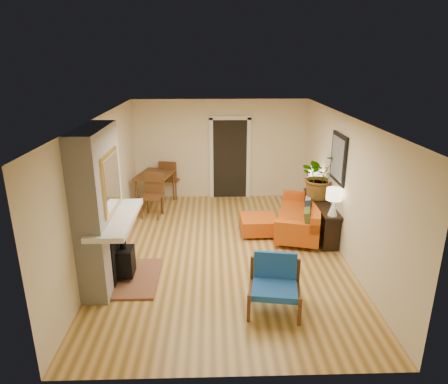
{
  "coord_description": "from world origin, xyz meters",
  "views": [
    {
      "loc": [
        -0.22,
        -7.03,
        3.59
      ],
      "look_at": [
        0.0,
        0.2,
        1.15
      ],
      "focal_mm": 32.0,
      "sensor_mm": 36.0,
      "label": 1
    }
  ],
  "objects_px": {
    "dining_table": "(158,180)",
    "houseplant": "(320,176)",
    "blue_chair": "(275,280)",
    "sofa": "(303,216)",
    "lamp_far": "(315,177)",
    "lamp_near": "(334,199)",
    "console_table": "(321,208)",
    "ottoman": "(258,224)"
  },
  "relations": [
    {
      "from": "dining_table",
      "to": "houseplant",
      "type": "distance_m",
      "value": 3.99
    },
    {
      "from": "blue_chair",
      "to": "houseplant",
      "type": "bearing_deg",
      "value": 64.14
    },
    {
      "from": "houseplant",
      "to": "dining_table",
      "type": "bearing_deg",
      "value": 156.67
    },
    {
      "from": "blue_chair",
      "to": "sofa",
      "type": "bearing_deg",
      "value": 69.25
    },
    {
      "from": "sofa",
      "to": "lamp_far",
      "type": "xyz_separation_m",
      "value": [
        0.34,
        0.56,
        0.71
      ]
    },
    {
      "from": "lamp_near",
      "to": "lamp_far",
      "type": "distance_m",
      "value": 1.45
    },
    {
      "from": "blue_chair",
      "to": "console_table",
      "type": "xyz_separation_m",
      "value": [
        1.37,
        2.6,
        0.15
      ]
    },
    {
      "from": "lamp_far",
      "to": "blue_chair",
      "type": "bearing_deg",
      "value": -112.74
    },
    {
      "from": "console_table",
      "to": "lamp_far",
      "type": "bearing_deg",
      "value": 90.0
    },
    {
      "from": "dining_table",
      "to": "console_table",
      "type": "height_order",
      "value": "dining_table"
    },
    {
      "from": "blue_chair",
      "to": "dining_table",
      "type": "distance_m",
      "value": 4.94
    },
    {
      "from": "ottoman",
      "to": "lamp_near",
      "type": "xyz_separation_m",
      "value": [
        1.32,
        -0.81,
        0.85
      ]
    },
    {
      "from": "dining_table",
      "to": "console_table",
      "type": "bearing_deg",
      "value": -26.06
    },
    {
      "from": "sofa",
      "to": "houseplant",
      "type": "height_order",
      "value": "houseplant"
    },
    {
      "from": "sofa",
      "to": "lamp_far",
      "type": "height_order",
      "value": "lamp_far"
    },
    {
      "from": "lamp_far",
      "to": "ottoman",
      "type": "bearing_deg",
      "value": -153.99
    },
    {
      "from": "blue_chair",
      "to": "houseplant",
      "type": "height_order",
      "value": "houseplant"
    },
    {
      "from": "ottoman",
      "to": "dining_table",
      "type": "relative_size",
      "value": 0.38
    },
    {
      "from": "ottoman",
      "to": "console_table",
      "type": "relative_size",
      "value": 0.41
    },
    {
      "from": "ottoman",
      "to": "dining_table",
      "type": "height_order",
      "value": "dining_table"
    },
    {
      "from": "ottoman",
      "to": "lamp_near",
      "type": "height_order",
      "value": "lamp_near"
    },
    {
      "from": "blue_chair",
      "to": "lamp_far",
      "type": "xyz_separation_m",
      "value": [
        1.37,
        3.28,
        0.63
      ]
    },
    {
      "from": "dining_table",
      "to": "lamp_near",
      "type": "bearing_deg",
      "value": -35.04
    },
    {
      "from": "dining_table",
      "to": "lamp_far",
      "type": "xyz_separation_m",
      "value": [
        3.64,
        -1.1,
        0.38
      ]
    },
    {
      "from": "lamp_near",
      "to": "lamp_far",
      "type": "bearing_deg",
      "value": 90.0
    },
    {
      "from": "sofa",
      "to": "blue_chair",
      "type": "xyz_separation_m",
      "value": [
        -1.03,
        -2.72,
        0.08
      ]
    },
    {
      "from": "console_table",
      "to": "lamp_far",
      "type": "xyz_separation_m",
      "value": [
        0.0,
        0.68,
        0.49
      ]
    },
    {
      "from": "dining_table",
      "to": "lamp_far",
      "type": "height_order",
      "value": "lamp_far"
    },
    {
      "from": "ottoman",
      "to": "dining_table",
      "type": "xyz_separation_m",
      "value": [
        -2.32,
        1.75,
        0.46
      ]
    },
    {
      "from": "ottoman",
      "to": "console_table",
      "type": "bearing_deg",
      "value": -1.49
    },
    {
      "from": "sofa",
      "to": "ottoman",
      "type": "relative_size",
      "value": 2.88
    },
    {
      "from": "ottoman",
      "to": "lamp_far",
      "type": "xyz_separation_m",
      "value": [
        1.32,
        0.64,
        0.85
      ]
    },
    {
      "from": "blue_chair",
      "to": "ottoman",
      "type": "bearing_deg",
      "value": 88.83
    },
    {
      "from": "dining_table",
      "to": "console_table",
      "type": "distance_m",
      "value": 4.05
    },
    {
      "from": "sofa",
      "to": "dining_table",
      "type": "distance_m",
      "value": 3.7
    },
    {
      "from": "lamp_near",
      "to": "lamp_far",
      "type": "xyz_separation_m",
      "value": [
        0.0,
        1.45,
        0.0
      ]
    },
    {
      "from": "blue_chair",
      "to": "dining_table",
      "type": "bearing_deg",
      "value": 117.36
    },
    {
      "from": "blue_chair",
      "to": "console_table",
      "type": "relative_size",
      "value": 0.47
    },
    {
      "from": "dining_table",
      "to": "lamp_far",
      "type": "bearing_deg",
      "value": -16.84
    },
    {
      "from": "blue_chair",
      "to": "dining_table",
      "type": "relative_size",
      "value": 0.44
    },
    {
      "from": "sofa",
      "to": "lamp_far",
      "type": "bearing_deg",
      "value": 58.44
    },
    {
      "from": "sofa",
      "to": "ottoman",
      "type": "height_order",
      "value": "sofa"
    }
  ]
}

